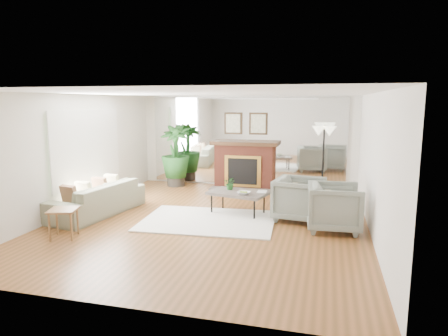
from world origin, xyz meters
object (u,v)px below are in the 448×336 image
(fireplace, at_px, (244,164))
(armchair_front, at_px, (334,207))
(armchair_back, at_px, (300,199))
(potted_ficus, at_px, (175,153))
(coffee_table, at_px, (238,194))
(floor_lamp, at_px, (324,137))
(side_table, at_px, (63,214))
(sofa, at_px, (97,199))

(fireplace, height_order, armchair_front, fireplace)
(armchair_back, relative_size, potted_ficus, 0.55)
(coffee_table, height_order, floor_lamp, floor_lamp)
(side_table, bearing_deg, armchair_front, 19.77)
(coffee_table, relative_size, sofa, 0.58)
(side_table, bearing_deg, potted_ficus, 86.56)
(side_table, bearing_deg, sofa, 100.67)
(armchair_back, xyz_separation_m, floor_lamp, (0.40, 2.11, 1.07))
(fireplace, bearing_deg, potted_ficus, -171.58)
(coffee_table, xyz_separation_m, sofa, (-2.86, -0.75, -0.11))
(fireplace, height_order, floor_lamp, fireplace)
(fireplace, distance_m, floor_lamp, 2.35)
(coffee_table, height_order, armchair_front, armchair_front)
(armchair_front, relative_size, potted_ficus, 0.56)
(coffee_table, distance_m, floor_lamp, 2.82)
(floor_lamp, bearing_deg, armchair_front, -84.17)
(fireplace, distance_m, armchair_back, 3.23)
(armchair_front, distance_m, side_table, 4.82)
(fireplace, xyz_separation_m, side_table, (-2.17, -4.86, -0.23))
(armchair_back, relative_size, side_table, 1.65)
(sofa, relative_size, armchair_front, 2.37)
(fireplace, bearing_deg, armchair_front, -53.79)
(potted_ficus, height_order, floor_lamp, floor_lamp)
(armchair_front, bearing_deg, sofa, 87.64)
(coffee_table, distance_m, potted_ficus, 3.32)
(armchair_front, xyz_separation_m, potted_ficus, (-4.26, 2.95, 0.48))
(coffee_table, height_order, side_table, side_table)
(armchair_back, xyz_separation_m, potted_ficus, (-3.59, 2.46, 0.49))
(side_table, bearing_deg, coffee_table, 40.87)
(side_table, relative_size, floor_lamp, 0.33)
(fireplace, height_order, coffee_table, fireplace)
(armchair_front, bearing_deg, armchair_back, 49.51)
(coffee_table, distance_m, armchair_back, 1.29)
(side_table, distance_m, potted_ficus, 4.61)
(armchair_back, bearing_deg, fireplace, 40.19)
(floor_lamp, bearing_deg, potted_ficus, 175.01)
(coffee_table, bearing_deg, armchair_front, -17.28)
(fireplace, distance_m, coffee_table, 2.66)
(coffee_table, relative_size, armchair_back, 1.40)
(fireplace, xyz_separation_m, potted_ficus, (-1.89, -0.28, 0.26))
(coffee_table, distance_m, armchair_front, 2.04)
(floor_lamp, bearing_deg, coffee_table, -130.20)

